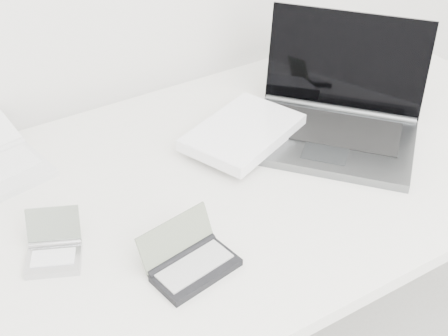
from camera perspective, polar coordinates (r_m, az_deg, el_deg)
desk at (r=1.34m, az=0.20°, el=-2.37°), size 1.60×0.80×0.73m
laptop_large at (r=1.42m, az=7.61°, el=4.20°), size 0.57×0.48×0.25m
pda_silver at (r=1.16m, az=-15.29°, el=-7.25°), size 0.13×0.14×0.07m
palmtop_charcoal at (r=1.10m, az=-3.10°, el=-8.54°), size 0.16×0.13×0.08m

